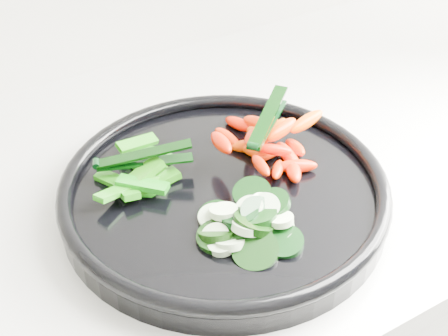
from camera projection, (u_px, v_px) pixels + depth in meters
veggie_tray at (224, 192)px, 0.71m from camera, size 0.47×0.47×0.04m
cucumber_pile at (247, 224)px, 0.65m from camera, size 0.13×0.13×0.04m
carrot_pile at (267, 142)px, 0.75m from camera, size 0.15×0.17×0.06m
pepper_pile at (141, 175)px, 0.72m from camera, size 0.12×0.12×0.04m
tong_carrot at (267, 121)px, 0.73m from camera, size 0.10×0.08×0.02m
tong_pepper at (141, 158)px, 0.71m from camera, size 0.11×0.06×0.02m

